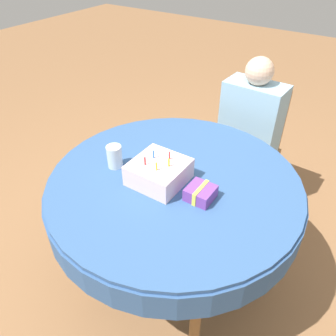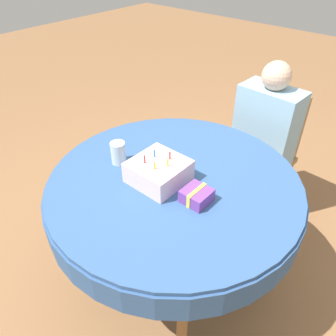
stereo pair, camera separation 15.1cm
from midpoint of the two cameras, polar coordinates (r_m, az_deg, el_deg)
The scene contains 7 objects.
ground_plane at distance 2.11m, azimuth -1.29°, elevation -18.23°, with size 12.00×12.00×0.00m, color #8C603D.
dining_table at distance 1.61m, azimuth -1.62°, elevation -4.40°, with size 1.22×1.22×0.76m.
chair at distance 2.39m, azimuth 12.42°, elevation 4.09°, with size 0.40×0.40×0.88m.
person at distance 2.22m, azimuth 12.02°, elevation 7.14°, with size 0.39×0.32×1.11m.
birthday_cake at distance 1.51m, azimuth -4.47°, elevation -0.80°, with size 0.24×0.24×0.14m.
drinking_glass at distance 1.63m, azimuth -11.93°, elevation 1.88°, with size 0.07×0.07×0.11m.
gift_box at distance 1.43m, azimuth 2.66°, elevation -4.50°, with size 0.12×0.12×0.06m.
Camera 1 is at (0.65, -1.02, 1.74)m, focal length 35.00 mm.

